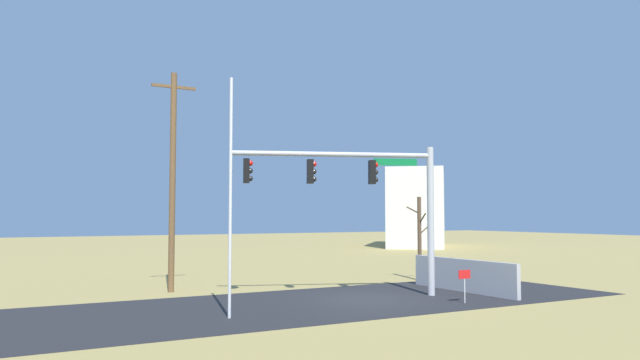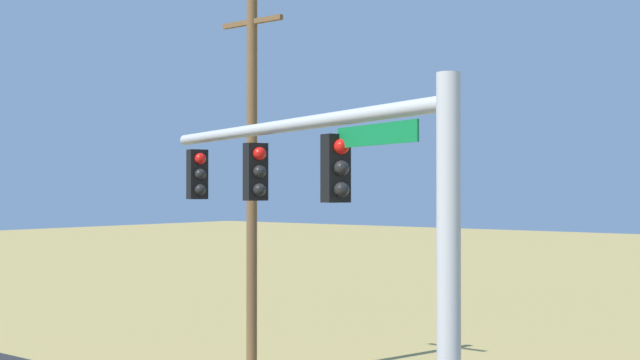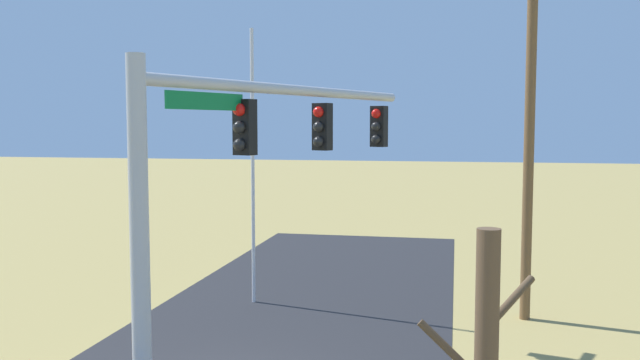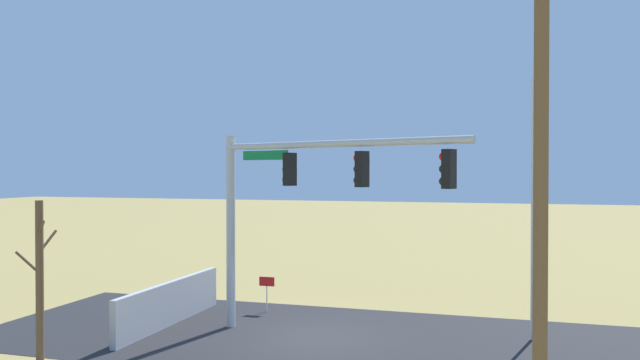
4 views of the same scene
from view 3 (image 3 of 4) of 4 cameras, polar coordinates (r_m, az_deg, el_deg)
name	(u,v)px [view 3 (image 3 of 4)]	position (r m, az deg, el deg)	size (l,w,h in m)	color
road_surface	(286,329)	(16.85, -2.88, -12.57)	(28.00, 8.00, 0.01)	#232326
signal_mast	(252,161)	(11.80, -5.82, 1.58)	(7.76, 3.11, 6.02)	#B2B5BA
flagpole	(253,167)	(18.73, -5.74, 1.08)	(0.10, 0.10, 7.65)	silver
utility_pole	(529,131)	(17.78, 17.39, 4.00)	(1.90, 0.26, 9.37)	brown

